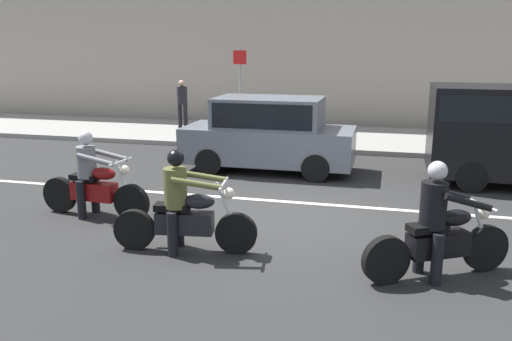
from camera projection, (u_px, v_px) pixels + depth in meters
ground_plane at (287, 217)px, 9.47m from camera, size 80.00×80.00×0.00m
sidewalk_slab at (334, 138)px, 16.99m from camera, size 40.00×4.40×0.14m
lane_marking_stripe at (282, 201)px, 10.38m from camera, size 18.00×0.14×0.01m
motorcycle_with_rider_olive at (183, 211)px, 7.75m from camera, size 2.17×0.74×1.56m
motorcycle_with_rider_black_leather at (438, 231)px, 6.88m from camera, size 1.94×1.19×1.60m
motorcycle_with_rider_gray at (93, 182)px, 9.36m from camera, size 2.19×0.70×1.55m
parked_hatchback_slate_gray at (269, 133)px, 12.69m from camera, size 4.10×1.76×1.80m
street_sign_post at (240, 83)px, 17.26m from camera, size 0.44×0.08×2.73m
pedestrian_bystander at (182, 102)px, 17.57m from camera, size 0.34×0.34×1.73m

